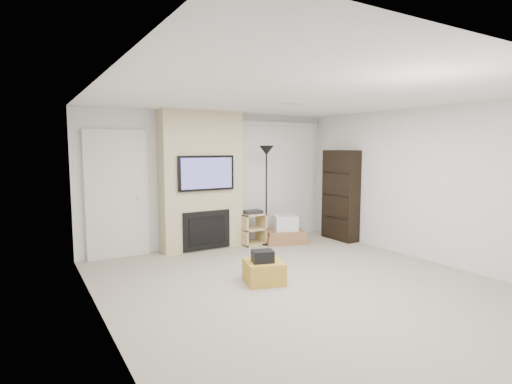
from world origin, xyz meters
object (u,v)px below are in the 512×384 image
av_stand (252,226)px  box_stack (285,232)px  ottoman (264,272)px  floor_lamp (266,167)px  bookshelf (341,195)px

av_stand → box_stack: (0.63, -0.20, -0.14)m
ottoman → box_stack: 2.40m
floor_lamp → box_stack: 1.34m
av_stand → box_stack: 0.67m
ottoman → bookshelf: size_ratio=0.28×
box_stack → bookshelf: bookshelf is taller
bookshelf → ottoman: bearing=-152.1°
av_stand → box_stack: bearing=-18.0°
av_stand → bookshelf: 1.91m
floor_lamp → bookshelf: (1.51, -0.41, -0.59)m
floor_lamp → bookshelf: floor_lamp is taller
av_stand → box_stack: av_stand is taller
ottoman → bookshelf: bearing=27.9°
ottoman → av_stand: bearing=63.8°
box_stack → bookshelf: bearing=-16.9°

